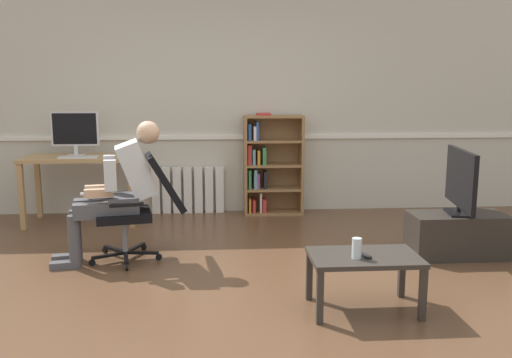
{
  "coord_description": "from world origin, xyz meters",
  "views": [
    {
      "loc": [
        -0.19,
        -3.91,
        1.53
      ],
      "look_at": [
        0.15,
        0.85,
        0.7
      ],
      "focal_mm": 37.57,
      "sensor_mm": 36.0,
      "label": 1
    }
  ],
  "objects_px": {
    "person_seated": "(118,188)",
    "computer_desk": "(82,166)",
    "keyboard": "(79,157)",
    "coffee_table": "(364,263)",
    "radiator": "(188,190)",
    "imac_monitor": "(75,130)",
    "bookshelf": "(269,165)",
    "spare_remote": "(363,255)",
    "drinking_glass": "(357,248)",
    "office_chair": "(143,202)",
    "tv_stand": "(457,235)",
    "computer_mouse": "(107,156)",
    "tv_screen": "(461,181)"
  },
  "relations": [
    {
      "from": "computer_mouse",
      "to": "tv_screen",
      "type": "relative_size",
      "value": 0.12
    },
    {
      "from": "office_chair",
      "to": "tv_screen",
      "type": "xyz_separation_m",
      "value": [
        2.83,
        -0.14,
        0.18
      ]
    },
    {
      "from": "person_seated",
      "to": "coffee_table",
      "type": "xyz_separation_m",
      "value": [
        1.86,
        -1.21,
        -0.32
      ]
    },
    {
      "from": "person_seated",
      "to": "computer_desk",
      "type": "bearing_deg",
      "value": -166.3
    },
    {
      "from": "computer_desk",
      "to": "drinking_glass",
      "type": "height_order",
      "value": "computer_desk"
    },
    {
      "from": "radiator",
      "to": "person_seated",
      "type": "height_order",
      "value": "person_seated"
    },
    {
      "from": "imac_monitor",
      "to": "bookshelf",
      "type": "bearing_deg",
      "value": 5.52
    },
    {
      "from": "keyboard",
      "to": "coffee_table",
      "type": "relative_size",
      "value": 0.57
    },
    {
      "from": "tv_screen",
      "to": "coffee_table",
      "type": "distance_m",
      "value": 1.65
    },
    {
      "from": "office_chair",
      "to": "spare_remote",
      "type": "height_order",
      "value": "office_chair"
    },
    {
      "from": "radiator",
      "to": "spare_remote",
      "type": "xyz_separation_m",
      "value": [
        1.35,
        -3.03,
        0.12
      ]
    },
    {
      "from": "computer_mouse",
      "to": "drinking_glass",
      "type": "bearing_deg",
      "value": -50.09
    },
    {
      "from": "computer_mouse",
      "to": "bookshelf",
      "type": "bearing_deg",
      "value": 12.63
    },
    {
      "from": "computer_mouse",
      "to": "spare_remote",
      "type": "height_order",
      "value": "computer_mouse"
    },
    {
      "from": "keyboard",
      "to": "radiator",
      "type": "bearing_deg",
      "value": 24.77
    },
    {
      "from": "tv_stand",
      "to": "coffee_table",
      "type": "distance_m",
      "value": 1.62
    },
    {
      "from": "person_seated",
      "to": "tv_screen",
      "type": "relative_size",
      "value": 1.47
    },
    {
      "from": "keyboard",
      "to": "person_seated",
      "type": "relative_size",
      "value": 0.34
    },
    {
      "from": "office_chair",
      "to": "coffee_table",
      "type": "bearing_deg",
      "value": 41.76
    },
    {
      "from": "tv_stand",
      "to": "spare_remote",
      "type": "distance_m",
      "value": 1.65
    },
    {
      "from": "spare_remote",
      "to": "tv_screen",
      "type": "bearing_deg",
      "value": 22.35
    },
    {
      "from": "keyboard",
      "to": "tv_screen",
      "type": "relative_size",
      "value": 0.5
    },
    {
      "from": "keyboard",
      "to": "bookshelf",
      "type": "relative_size",
      "value": 0.35
    },
    {
      "from": "radiator",
      "to": "drinking_glass",
      "type": "xyz_separation_m",
      "value": [
        1.29,
        -3.07,
        0.18
      ]
    },
    {
      "from": "person_seated",
      "to": "coffee_table",
      "type": "relative_size",
      "value": 1.66
    },
    {
      "from": "radiator",
      "to": "coffee_table",
      "type": "height_order",
      "value": "radiator"
    },
    {
      "from": "imac_monitor",
      "to": "office_chair",
      "type": "distance_m",
      "value": 1.8
    },
    {
      "from": "radiator",
      "to": "tv_screen",
      "type": "xyz_separation_m",
      "value": [
        2.53,
        -1.9,
        0.42
      ]
    },
    {
      "from": "radiator",
      "to": "person_seated",
      "type": "distance_m",
      "value": 1.9
    },
    {
      "from": "office_chair",
      "to": "spare_remote",
      "type": "bearing_deg",
      "value": 40.88
    },
    {
      "from": "computer_desk",
      "to": "bookshelf",
      "type": "distance_m",
      "value": 2.16
    },
    {
      "from": "tv_stand",
      "to": "drinking_glass",
      "type": "relative_size",
      "value": 6.15
    },
    {
      "from": "computer_desk",
      "to": "tv_screen",
      "type": "distance_m",
      "value": 3.98
    },
    {
      "from": "radiator",
      "to": "tv_stand",
      "type": "xyz_separation_m",
      "value": [
        2.53,
        -1.9,
        -0.08
      ]
    },
    {
      "from": "keyboard",
      "to": "spare_remote",
      "type": "bearing_deg",
      "value": -45.08
    },
    {
      "from": "office_chair",
      "to": "drinking_glass",
      "type": "relative_size",
      "value": 6.8
    },
    {
      "from": "keyboard",
      "to": "computer_mouse",
      "type": "height_order",
      "value": "computer_mouse"
    },
    {
      "from": "computer_mouse",
      "to": "tv_stand",
      "type": "bearing_deg",
      "value": -22.28
    },
    {
      "from": "spare_remote",
      "to": "tv_stand",
      "type": "bearing_deg",
      "value": 22.39
    },
    {
      "from": "person_seated",
      "to": "drinking_glass",
      "type": "distance_m",
      "value": 2.2
    },
    {
      "from": "computer_mouse",
      "to": "person_seated",
      "type": "bearing_deg",
      "value": -74.59
    },
    {
      "from": "imac_monitor",
      "to": "computer_mouse",
      "type": "xyz_separation_m",
      "value": [
        0.38,
        -0.2,
        -0.27
      ]
    },
    {
      "from": "coffee_table",
      "to": "office_chair",
      "type": "bearing_deg",
      "value": 143.13
    },
    {
      "from": "tv_stand",
      "to": "drinking_glass",
      "type": "bearing_deg",
      "value": -136.51
    },
    {
      "from": "bookshelf",
      "to": "coffee_table",
      "type": "relative_size",
      "value": 1.63
    },
    {
      "from": "computer_desk",
      "to": "tv_screen",
      "type": "height_order",
      "value": "tv_screen"
    },
    {
      "from": "radiator",
      "to": "tv_screen",
      "type": "height_order",
      "value": "tv_screen"
    },
    {
      "from": "keyboard",
      "to": "office_chair",
      "type": "relative_size",
      "value": 0.45
    },
    {
      "from": "tv_stand",
      "to": "bookshelf",
      "type": "bearing_deg",
      "value": 130.75
    },
    {
      "from": "keyboard",
      "to": "person_seated",
      "type": "bearing_deg",
      "value": -62.82
    }
  ]
}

